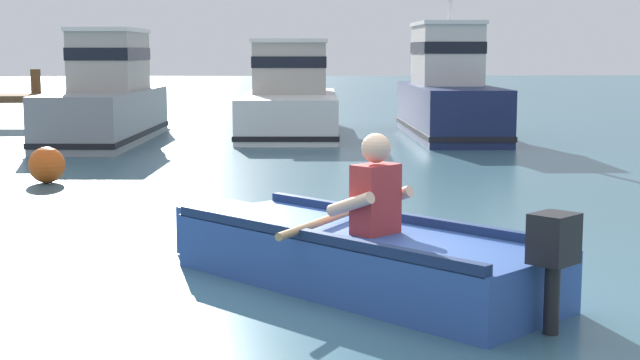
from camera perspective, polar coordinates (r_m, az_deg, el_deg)
ground_plane at (r=7.31m, az=-0.21°, el=-6.18°), size 120.00×120.00×0.00m
rowboat_with_person at (r=7.08m, az=2.09°, el=-4.57°), size 2.91×3.20×1.19m
moored_boat_grey at (r=18.84m, az=-13.02°, el=4.86°), size 2.00×5.37×2.24m
moored_boat_white at (r=20.25m, az=-1.85°, el=5.04°), size 2.43×5.92×2.04m
moored_boat_navy at (r=19.61m, az=7.93°, el=5.28°), size 1.85×5.28×4.05m
mooring_buoy at (r=13.11m, az=-16.52°, el=0.90°), size 0.50×0.50×0.50m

